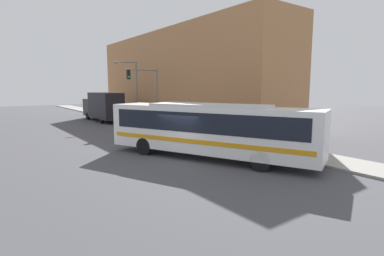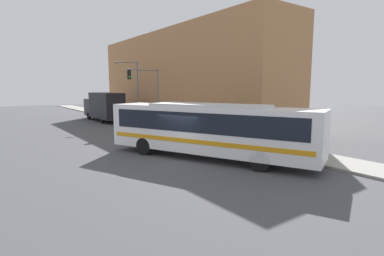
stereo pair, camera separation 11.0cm
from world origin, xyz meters
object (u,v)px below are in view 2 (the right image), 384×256
Objects in this scene: fire_hydrant at (221,135)px; parking_meter at (178,121)px; traffic_light_pole at (148,87)px; delivery_truck at (104,106)px; city_bus at (209,127)px; pedestrian_near_corner at (227,126)px; pedestrian_mid_block at (200,122)px; street_lamp at (134,86)px.

parking_meter is at bearing 90.00° from fire_hydrant.
delivery_truck is at bearing 99.45° from traffic_light_pole.
fire_hydrant is at bearing 17.26° from city_bus.
delivery_truck is at bearing 100.70° from parking_meter.
pedestrian_near_corner is (2.06, -9.17, -2.99)m from traffic_light_pole.
fire_hydrant is 1.38m from pedestrian_near_corner.
parking_meter is at bearing 108.97° from pedestrian_mid_block.
delivery_truck is at bearing 61.75° from city_bus.
traffic_light_pole is 3.32× the size of pedestrian_near_corner.
city_bus is at bearing -124.19° from pedestrian_mid_block.
delivery_truck reaches higher than pedestrian_mid_block.
fire_hydrant is 5.92m from parking_meter.
city_bus is 1.45× the size of delivery_truck.
traffic_light_pole is 9.86m from pedestrian_near_corner.
parking_meter is 5.38m from pedestrian_near_corner.
traffic_light_pole reaches higher than parking_meter.
city_bus is at bearing -94.54° from delivery_truck.
traffic_light_pole is 0.85× the size of street_lamp.
traffic_light_pole is at bearing 105.48° from pedestrian_mid_block.
street_lamp reaches higher than delivery_truck.
pedestrian_mid_block is (0.78, 3.63, 0.57)m from fire_hydrant.
fire_hydrant is at bearing -82.69° from delivery_truck.
parking_meter reaches higher than fire_hydrant.
pedestrian_mid_block is at bearing 77.83° from fire_hydrant.
pedestrian_mid_block is (1.71, -6.18, -2.91)m from traffic_light_pole.
parking_meter is 0.18× the size of street_lamp.
pedestrian_mid_block is at bearing -74.52° from traffic_light_pole.
delivery_truck is 1.25× the size of street_lamp.
delivery_truck is 18.57m from fire_hydrant.
delivery_truck is 4.53× the size of pedestrian_mid_block.
fire_hydrant is at bearing -90.00° from parking_meter.
fire_hydrant is (4.10, 3.56, -1.29)m from city_bus.
fire_hydrant is (2.36, -18.38, -1.30)m from delivery_truck.
traffic_light_pole reaches higher than city_bus.
pedestrian_near_corner is at bearing 15.06° from city_bus.
city_bus reaches higher than parking_meter.
pedestrian_mid_block reaches higher than parking_meter.
street_lamp is (2.23, -3.78, 2.34)m from delivery_truck.
parking_meter is at bearing -79.30° from delivery_truck.
traffic_light_pole is at bearing 95.42° from fire_hydrant.
traffic_light_pole is (-0.93, 9.81, 3.48)m from fire_hydrant.
fire_hydrant is 0.62× the size of parking_meter.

